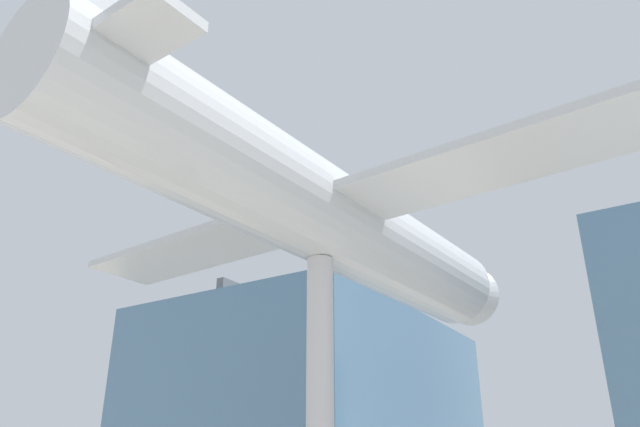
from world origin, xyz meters
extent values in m
cube|color=slate|center=(-9.94, 15.17, 4.54)|extent=(11.47, 15.12, 9.07)
cube|color=#51565B|center=(-9.94, 15.17, 9.37)|extent=(0.36, 14.37, 0.60)
cylinder|color=#B7B7BC|center=(0.00, 0.00, 3.08)|extent=(0.56, 0.56, 6.16)
cylinder|color=#B2B7BC|center=(0.00, 0.00, 7.24)|extent=(3.19, 14.17, 2.16)
cube|color=#B2B7BC|center=(0.00, 0.00, 7.24)|extent=(14.36, 3.05, 0.18)
cube|color=#B2B7BC|center=(-0.45, -6.17, 7.40)|extent=(4.62, 1.33, 0.18)
cube|color=#B2B7BC|center=(-0.45, -6.17, 8.37)|extent=(0.26, 1.11, 1.82)
cone|color=#B2B7BC|center=(0.56, 7.58, 7.24)|extent=(1.92, 1.28, 1.84)
sphere|color=black|center=(0.61, 8.33, 7.24)|extent=(0.44, 0.44, 0.44)
camera|label=1|loc=(6.76, -10.75, 1.60)|focal=35.00mm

